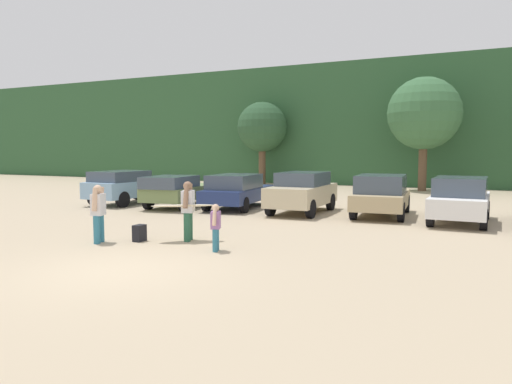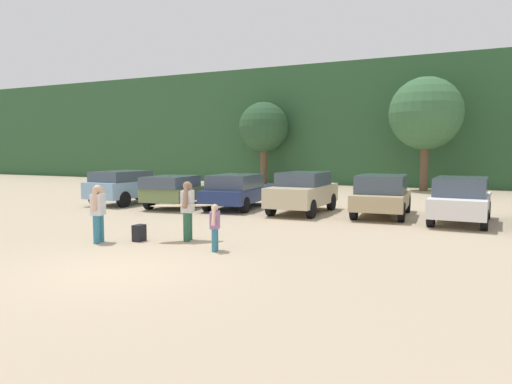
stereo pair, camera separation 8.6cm
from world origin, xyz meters
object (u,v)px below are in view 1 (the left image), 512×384
at_px(parked_car_navy, 237,190).
at_px(backpack_dropped, 139,233).
at_px(parked_car_olive_green, 178,190).
at_px(parked_car_white, 460,199).
at_px(person_adult, 188,207).
at_px(person_companion, 98,210).
at_px(parked_car_sky_blue, 128,186).
at_px(person_child, 216,225).
at_px(parked_car_champagne, 302,191).
at_px(parked_car_tan, 381,194).
at_px(surfboard_cream, 183,206).

xyz_separation_m(parked_car_navy, backpack_dropped, (1.08, -7.74, -0.55)).
bearing_deg(parked_car_olive_green, parked_car_white, -95.83).
xyz_separation_m(parked_car_white, person_adult, (-6.55, -6.71, 0.10)).
bearing_deg(person_companion, parked_car_olive_green, -91.02).
bearing_deg(parked_car_sky_blue, person_child, -127.94).
bearing_deg(parked_car_navy, parked_car_olive_green, 101.18).
relative_size(person_companion, backpack_dropped, 3.46).
bearing_deg(person_adult, parked_car_sky_blue, -61.32).
bearing_deg(parked_car_champagne, parked_car_tan, -84.29).
bearing_deg(backpack_dropped, parked_car_champagne, 75.69).
relative_size(parked_car_olive_green, backpack_dropped, 9.93).
bearing_deg(person_child, backpack_dropped, -25.67).
height_order(parked_car_white, surfboard_cream, parked_car_white).
distance_m(parked_car_sky_blue, parked_car_white, 14.18).
bearing_deg(person_adult, parked_car_white, -155.21).
height_order(parked_car_navy, person_adult, person_adult).
xyz_separation_m(parked_car_navy, person_adult, (2.23, -7.08, 0.15)).
distance_m(parked_car_sky_blue, person_child, 11.63).
relative_size(parked_car_olive_green, surfboard_cream, 2.60).
distance_m(parked_car_white, surfboard_cream, 9.51).
xyz_separation_m(person_adult, person_child, (1.38, -0.86, -0.26)).
bearing_deg(parked_car_champagne, parked_car_navy, 85.61).
bearing_deg(person_companion, person_child, 166.50).
xyz_separation_m(parked_car_tan, backpack_dropped, (-4.94, -7.92, -0.60)).
bearing_deg(person_adult, parked_car_olive_green, -73.99).
height_order(person_child, person_companion, person_companion).
height_order(parked_car_sky_blue, backpack_dropped, parked_car_sky_blue).
relative_size(parked_car_navy, parked_car_tan, 1.08).
distance_m(parked_car_olive_green, parked_car_champagne, 5.54).
relative_size(parked_car_navy, parked_car_white, 1.13).
xyz_separation_m(parked_car_olive_green, person_child, (6.11, -7.15, -0.11)).
bearing_deg(person_adult, person_child, 127.03).
height_order(parked_car_navy, parked_car_champagne, parked_car_champagne).
bearing_deg(parked_car_sky_blue, person_adult, -129.10).
relative_size(parked_car_sky_blue, parked_car_champagne, 1.09).
bearing_deg(parked_car_navy, parked_car_white, -98.83).
bearing_deg(person_child, parked_car_tan, -127.47).
xyz_separation_m(parked_car_white, person_child, (-5.17, -7.57, -0.16)).
bearing_deg(person_child, parked_car_white, -145.22).
relative_size(surfboard_cream, backpack_dropped, 3.82).
height_order(surfboard_cream, backpack_dropped, surfboard_cream).
height_order(person_adult, person_companion, person_adult).
bearing_deg(parked_car_sky_blue, backpack_dropped, -136.50).
xyz_separation_m(person_child, surfboard_cream, (-1.45, 0.74, 0.32)).
bearing_deg(person_companion, parked_car_champagne, -129.51).
bearing_deg(parked_car_tan, backpack_dropped, 143.47).
xyz_separation_m(parked_car_navy, parked_car_white, (8.78, -0.37, 0.05)).
height_order(parked_car_tan, backpack_dropped, parked_car_tan).
distance_m(parked_car_white, person_child, 9.17).
bearing_deg(backpack_dropped, parked_car_olive_green, 117.26).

